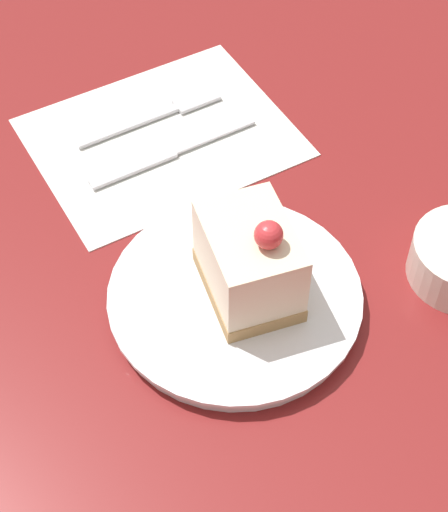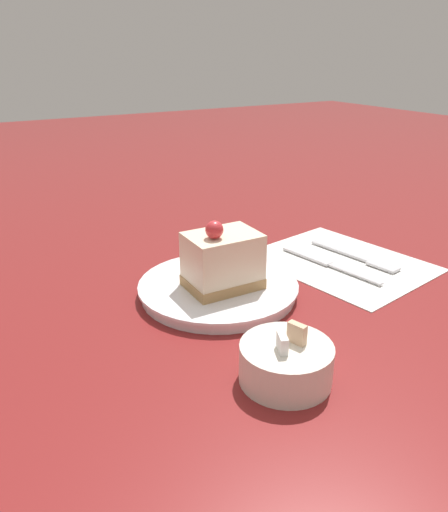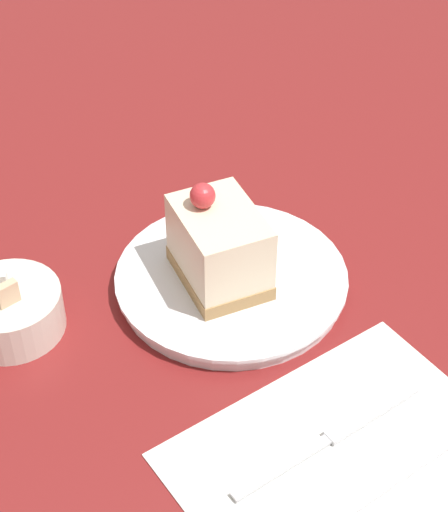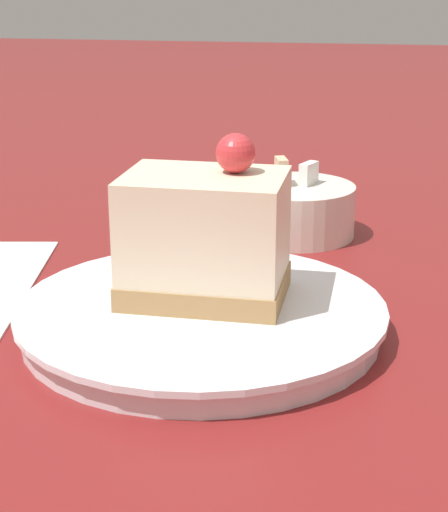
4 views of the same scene
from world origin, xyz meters
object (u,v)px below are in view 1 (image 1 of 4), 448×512
object	(u,v)px
plate	(235,298)
fork	(162,113)
cake_slice	(250,261)
knife	(159,158)

from	to	relation	value
plate	fork	distance (m)	0.26
cake_slice	fork	world-z (taller)	cake_slice
plate	cake_slice	bearing A→B (deg)	88.08
plate	cake_slice	world-z (taller)	cake_slice
cake_slice	fork	xyz separation A→B (m)	(-0.26, -0.00, -0.05)
cake_slice	knife	xyz separation A→B (m)	(-0.20, -0.02, -0.05)
cake_slice	knife	bearing A→B (deg)	-172.46
plate	knife	size ratio (longest dim) A/B	1.19
fork	knife	xyz separation A→B (m)	(0.06, -0.02, 0.00)
plate	cake_slice	xyz separation A→B (m)	(0.00, 0.01, 0.05)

